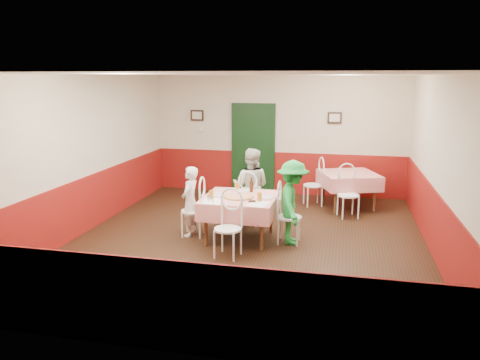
% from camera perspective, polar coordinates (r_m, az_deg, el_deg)
% --- Properties ---
extents(floor, '(7.00, 7.00, 0.00)m').
position_cam_1_polar(floor, '(8.16, 1.05, -7.31)').
color(floor, black).
rests_on(floor, ground).
extents(ceiling, '(7.00, 7.00, 0.00)m').
position_cam_1_polar(ceiling, '(7.68, 1.14, 12.76)').
color(ceiling, white).
rests_on(ceiling, back_wall).
extents(back_wall, '(6.00, 0.10, 2.80)m').
position_cam_1_polar(back_wall, '(11.22, 4.69, 5.42)').
color(back_wall, beige).
rests_on(back_wall, ground).
extents(front_wall, '(6.00, 0.10, 2.80)m').
position_cam_1_polar(front_wall, '(4.52, -7.88, -5.07)').
color(front_wall, beige).
rests_on(front_wall, ground).
extents(left_wall, '(0.10, 7.00, 2.80)m').
position_cam_1_polar(left_wall, '(8.89, -18.24, 3.03)').
color(left_wall, beige).
rests_on(left_wall, ground).
extents(right_wall, '(0.10, 7.00, 2.80)m').
position_cam_1_polar(right_wall, '(7.79, 23.27, 1.40)').
color(right_wall, beige).
rests_on(right_wall, ground).
extents(wainscot_back, '(6.00, 0.03, 1.00)m').
position_cam_1_polar(wainscot_back, '(11.34, 4.60, 0.89)').
color(wainscot_back, maroon).
rests_on(wainscot_back, ground).
extents(wainscot_front, '(6.00, 0.03, 1.00)m').
position_cam_1_polar(wainscot_front, '(4.87, -7.50, -15.17)').
color(wainscot_front, maroon).
rests_on(wainscot_front, ground).
extents(wainscot_left, '(0.03, 7.00, 1.00)m').
position_cam_1_polar(wainscot_left, '(9.06, -17.78, -2.59)').
color(wainscot_left, maroon).
rests_on(wainscot_left, ground).
extents(wainscot_right, '(0.03, 7.00, 1.00)m').
position_cam_1_polar(wainscot_right, '(7.99, 22.62, -4.94)').
color(wainscot_right, maroon).
rests_on(wainscot_right, ground).
extents(door, '(0.96, 0.06, 2.10)m').
position_cam_1_polar(door, '(11.31, 1.61, 3.73)').
color(door, black).
rests_on(door, ground).
extents(picture_left, '(0.32, 0.03, 0.26)m').
position_cam_1_polar(picture_left, '(11.57, -5.25, 7.86)').
color(picture_left, black).
rests_on(picture_left, back_wall).
extents(picture_right, '(0.32, 0.03, 0.26)m').
position_cam_1_polar(picture_right, '(11.02, 11.46, 7.45)').
color(picture_right, black).
rests_on(picture_right, back_wall).
extents(thermostat, '(0.10, 0.03, 0.10)m').
position_cam_1_polar(thermostat, '(11.57, -4.74, 6.13)').
color(thermostat, white).
rests_on(thermostat, back_wall).
extents(main_table, '(1.23, 1.23, 0.77)m').
position_cam_1_polar(main_table, '(8.09, 0.00, -4.67)').
color(main_table, red).
rests_on(main_table, ground).
extents(second_table, '(1.43, 1.43, 0.77)m').
position_cam_1_polar(second_table, '(10.33, 13.05, -1.24)').
color(second_table, red).
rests_on(second_table, ground).
extents(chair_left, '(0.44, 0.44, 0.90)m').
position_cam_1_polar(chair_left, '(8.30, -5.74, -3.77)').
color(chair_left, white).
rests_on(chair_left, ground).
extents(chair_right, '(0.42, 0.42, 0.90)m').
position_cam_1_polar(chair_right, '(7.93, 6.01, -4.53)').
color(chair_right, white).
rests_on(chair_right, ground).
extents(chair_far, '(0.46, 0.46, 0.90)m').
position_cam_1_polar(chair_far, '(8.87, 1.24, -2.65)').
color(chair_far, white).
rests_on(chair_far, ground).
extents(chair_near, '(0.47, 0.47, 0.90)m').
position_cam_1_polar(chair_near, '(7.28, -1.51, -6.01)').
color(chair_near, white).
rests_on(chair_near, ground).
extents(chair_second_a, '(0.54, 0.54, 0.90)m').
position_cam_1_polar(chair_second_a, '(10.33, 8.91, -0.64)').
color(chair_second_a, white).
rests_on(chair_second_a, ground).
extents(chair_second_b, '(0.54, 0.54, 0.90)m').
position_cam_1_polar(chair_second_b, '(9.58, 13.08, -1.83)').
color(chair_second_b, white).
rests_on(chair_second_b, ground).
extents(pizza, '(0.50, 0.50, 0.03)m').
position_cam_1_polar(pizza, '(7.93, -0.17, -2.02)').
color(pizza, '#B74723').
rests_on(pizza, main_table).
extents(plate_left, '(0.25, 0.25, 0.01)m').
position_cam_1_polar(plate_left, '(8.07, -2.76, -1.84)').
color(plate_left, white).
rests_on(plate_left, main_table).
extents(plate_right, '(0.25, 0.25, 0.01)m').
position_cam_1_polar(plate_right, '(7.92, 3.20, -2.12)').
color(plate_right, white).
rests_on(plate_right, main_table).
extents(plate_far, '(0.25, 0.25, 0.01)m').
position_cam_1_polar(plate_far, '(8.37, 0.48, -1.31)').
color(plate_far, white).
rests_on(plate_far, main_table).
extents(glass_a, '(0.08, 0.08, 0.14)m').
position_cam_1_polar(glass_a, '(7.82, -3.52, -1.83)').
color(glass_a, '#BF7219').
rests_on(glass_a, main_table).
extents(glass_b, '(0.08, 0.08, 0.14)m').
position_cam_1_polar(glass_b, '(7.69, 2.39, -2.08)').
color(glass_b, '#BF7219').
rests_on(glass_b, main_table).
extents(glass_c, '(0.08, 0.08, 0.14)m').
position_cam_1_polar(glass_c, '(8.40, -0.40, -0.82)').
color(glass_c, '#BF7219').
rests_on(glass_c, main_table).
extents(beer_bottle, '(0.06, 0.06, 0.24)m').
position_cam_1_polar(beer_bottle, '(8.29, 1.40, -0.67)').
color(beer_bottle, '#381C0A').
rests_on(beer_bottle, main_table).
extents(shaker_a, '(0.04, 0.04, 0.09)m').
position_cam_1_polar(shaker_a, '(7.69, -3.81, -2.28)').
color(shaker_a, silver).
rests_on(shaker_a, main_table).
extents(shaker_b, '(0.04, 0.04, 0.09)m').
position_cam_1_polar(shaker_b, '(7.61, -3.33, -2.44)').
color(shaker_b, silver).
rests_on(shaker_b, main_table).
extents(shaker_c, '(0.04, 0.04, 0.09)m').
position_cam_1_polar(shaker_c, '(7.76, -3.86, -2.14)').
color(shaker_c, '#B23319').
rests_on(shaker_c, main_table).
extents(menu_left, '(0.35, 0.44, 0.00)m').
position_cam_1_polar(menu_left, '(7.70, -3.38, -2.59)').
color(menu_left, white).
rests_on(menu_left, main_table).
extents(menu_right, '(0.38, 0.46, 0.00)m').
position_cam_1_polar(menu_right, '(7.53, 2.30, -2.92)').
color(menu_right, white).
rests_on(menu_right, main_table).
extents(wallet, '(0.11, 0.09, 0.02)m').
position_cam_1_polar(wallet, '(7.65, 1.50, -2.60)').
color(wallet, black).
rests_on(wallet, main_table).
extents(diner_left, '(0.33, 0.47, 1.24)m').
position_cam_1_polar(diner_left, '(8.27, -6.10, -2.61)').
color(diner_left, gray).
rests_on(diner_left, ground).
extents(diner_far, '(0.73, 0.58, 1.46)m').
position_cam_1_polar(diner_far, '(8.85, 1.31, -0.81)').
color(diner_far, gray).
rests_on(diner_far, ground).
extents(diner_right, '(0.66, 0.99, 1.42)m').
position_cam_1_polar(diner_right, '(7.85, 6.42, -2.74)').
color(diner_right, gray).
rests_on(diner_right, ground).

